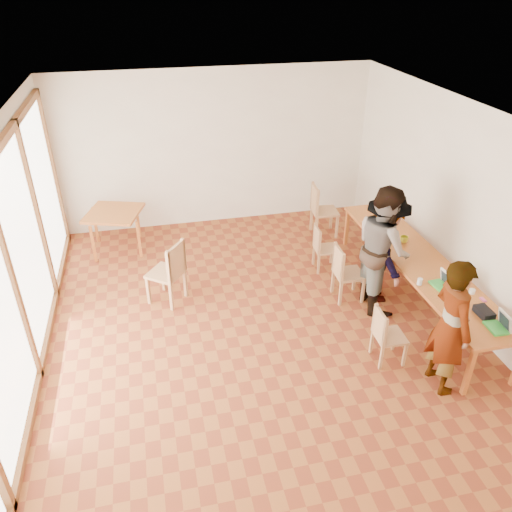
# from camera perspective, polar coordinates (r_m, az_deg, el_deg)

# --- Properties ---
(ground) EXTENTS (8.00, 8.00, 0.00)m
(ground) POSITION_cam_1_polar(r_m,az_deg,el_deg) (7.03, 0.90, -9.94)
(ground) COLOR #985024
(ground) RESTS_ON ground
(wall_back) EXTENTS (6.00, 0.10, 3.00)m
(wall_back) POSITION_cam_1_polar(r_m,az_deg,el_deg) (9.78, -4.66, 12.10)
(wall_back) COLOR white
(wall_back) RESTS_ON ground
(wall_right) EXTENTS (0.10, 8.00, 3.00)m
(wall_right) POSITION_cam_1_polar(r_m,az_deg,el_deg) (7.40, 24.24, 3.23)
(wall_right) COLOR white
(wall_right) RESTS_ON ground
(window_wall) EXTENTS (0.10, 8.00, 3.00)m
(window_wall) POSITION_cam_1_polar(r_m,az_deg,el_deg) (6.26, -26.37, -2.29)
(window_wall) COLOR white
(window_wall) RESTS_ON ground
(ceiling) EXTENTS (6.00, 8.00, 0.04)m
(ceiling) POSITION_cam_1_polar(r_m,az_deg,el_deg) (5.58, 1.16, 14.47)
(ceiling) COLOR white
(ceiling) RESTS_ON wall_back
(communal_table) EXTENTS (0.80, 4.00, 0.75)m
(communal_table) POSITION_cam_1_polar(r_m,az_deg,el_deg) (7.85, 18.11, -0.64)
(communal_table) COLOR #C6652C
(communal_table) RESTS_ON ground
(side_table) EXTENTS (0.90, 0.90, 0.75)m
(side_table) POSITION_cam_1_polar(r_m,az_deg,el_deg) (9.28, -15.92, 4.43)
(side_table) COLOR #C6652C
(side_table) RESTS_ON ground
(chair_near) EXTENTS (0.39, 0.39, 0.43)m
(chair_near) POSITION_cam_1_polar(r_m,az_deg,el_deg) (6.67, 14.50, -8.25)
(chair_near) COLOR tan
(chair_near) RESTS_ON ground
(chair_mid) EXTENTS (0.43, 0.43, 0.48)m
(chair_mid) POSITION_cam_1_polar(r_m,az_deg,el_deg) (7.71, 9.98, -1.33)
(chair_mid) COLOR tan
(chair_mid) RESTS_ON ground
(chair_far) EXTENTS (0.40, 0.40, 0.43)m
(chair_far) POSITION_cam_1_polar(r_m,az_deg,el_deg) (8.45, 7.49, 1.40)
(chair_far) COLOR tan
(chair_far) RESTS_ON ground
(chair_empty) EXTENTS (0.51, 0.51, 0.54)m
(chair_empty) POSITION_cam_1_polar(r_m,az_deg,el_deg) (9.55, 7.30, 5.79)
(chair_empty) COLOR tan
(chair_empty) RESTS_ON ground
(chair_spare) EXTENTS (0.67, 0.67, 0.55)m
(chair_spare) POSITION_cam_1_polar(r_m,az_deg,el_deg) (7.59, -9.69, -1.23)
(chair_spare) COLOR tan
(chair_spare) RESTS_ON ground
(person_near) EXTENTS (0.44, 0.66, 1.78)m
(person_near) POSITION_cam_1_polar(r_m,az_deg,el_deg) (6.31, 21.32, -7.53)
(person_near) COLOR gray
(person_near) RESTS_ON ground
(person_mid) EXTENTS (0.79, 0.98, 1.93)m
(person_mid) POSITION_cam_1_polar(r_m,az_deg,el_deg) (7.53, 14.28, 0.90)
(person_mid) COLOR gray
(person_mid) RESTS_ON ground
(person_far) EXTENTS (0.78, 1.21, 1.77)m
(person_far) POSITION_cam_1_polar(r_m,az_deg,el_deg) (7.70, 14.40, 0.90)
(person_far) COLOR gray
(person_far) RESTS_ON ground
(laptop_near) EXTENTS (0.25, 0.28, 0.23)m
(laptop_near) POSITION_cam_1_polar(r_m,az_deg,el_deg) (6.72, 26.15, -7.03)
(laptop_near) COLOR green
(laptop_near) RESTS_ON communal_table
(laptop_mid) EXTENTS (0.25, 0.28, 0.22)m
(laptop_mid) POSITION_cam_1_polar(r_m,az_deg,el_deg) (7.26, 20.59, -2.78)
(laptop_mid) COLOR green
(laptop_mid) RESTS_ON communal_table
(laptop_far) EXTENTS (0.27, 0.28, 0.19)m
(laptop_far) POSITION_cam_1_polar(r_m,az_deg,el_deg) (8.48, 14.48, 3.12)
(laptop_far) COLOR green
(laptop_far) RESTS_ON communal_table
(yellow_mug) EXTENTS (0.15, 0.15, 0.10)m
(yellow_mug) POSITION_cam_1_polar(r_m,az_deg,el_deg) (8.20, 16.56, 1.83)
(yellow_mug) COLOR gold
(yellow_mug) RESTS_ON communal_table
(green_bottle) EXTENTS (0.07, 0.07, 0.28)m
(green_bottle) POSITION_cam_1_polar(r_m,az_deg,el_deg) (7.22, 22.60, -2.70)
(green_bottle) COLOR #1F7F32
(green_bottle) RESTS_ON communal_table
(clear_glass) EXTENTS (0.07, 0.07, 0.09)m
(clear_glass) POSITION_cam_1_polar(r_m,az_deg,el_deg) (7.19, 18.22, -2.79)
(clear_glass) COLOR silver
(clear_glass) RESTS_ON communal_table
(condiment_cup) EXTENTS (0.08, 0.08, 0.06)m
(condiment_cup) POSITION_cam_1_polar(r_m,az_deg,el_deg) (7.26, 23.47, -3.73)
(condiment_cup) COLOR white
(condiment_cup) RESTS_ON communal_table
(pink_phone) EXTENTS (0.05, 0.10, 0.01)m
(pink_phone) POSITION_cam_1_polar(r_m,az_deg,el_deg) (7.19, 24.53, -4.55)
(pink_phone) COLOR #D64C95
(pink_phone) RESTS_ON communal_table
(black_pouch) EXTENTS (0.16, 0.26, 0.09)m
(black_pouch) POSITION_cam_1_polar(r_m,az_deg,el_deg) (6.88, 24.61, -5.87)
(black_pouch) COLOR black
(black_pouch) RESTS_ON communal_table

